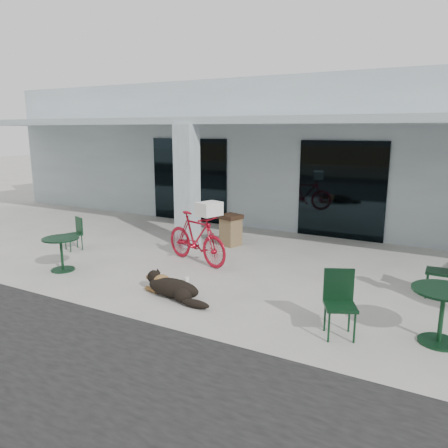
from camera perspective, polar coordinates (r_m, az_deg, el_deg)
The scene contains 16 objects.
ground at distance 8.98m, azimuth -4.79°, elevation -7.28°, with size 80.00×80.00×0.00m, color #B2B0A8.
building at distance 16.25m, azimuth 12.07°, elevation 9.39°, with size 22.00×7.00×4.50m, color silver.
storefront_glass_left at distance 14.48m, azimuth -4.57°, elevation 5.72°, with size 2.80×0.06×2.70m, color black.
storefront_glass_right at distance 12.47m, azimuth 15.07°, elevation 4.27°, with size 2.40×0.06×2.70m, color black.
column at distance 11.30m, azimuth -4.84°, elevation 4.93°, with size 0.50×0.50×3.12m, color silver.
overhang at distance 11.63m, azimuth 5.02°, elevation 13.28°, with size 22.00×2.80×0.18m, color silver.
bicycle at distance 9.94m, azimuth -3.65°, elevation -1.83°, with size 0.55×1.93×1.16m, color #A60D21.
laundry_basket at distance 9.45m, azimuth -1.94°, elevation 1.98°, with size 0.50×0.37×0.30m, color white.
dog at distance 8.04m, azimuth -6.63°, elevation -8.17°, with size 1.22×0.41×0.41m, color black, non-canonical shape.
cup_near_dog at distance 8.82m, azimuth -4.87°, elevation -7.28°, with size 0.09×0.09×0.11m, color white.
cafe_table_near at distance 10.06m, azimuth -20.43°, elevation -3.71°, with size 0.77×0.77×0.73m, color #133820, non-canonical shape.
cafe_chair_near at distance 11.63m, azimuth -19.10°, elevation -1.25°, with size 0.37×0.41×0.83m, color #133820, non-canonical shape.
cafe_table_far at distance 7.03m, azimuth 26.52°, elevation -10.75°, with size 0.87×0.87×0.82m, color #133820, non-canonical shape.
cafe_chair_far_a at distance 6.68m, azimuth 14.95°, elevation -10.23°, with size 0.45×0.49×0.99m, color #133820, non-canonical shape.
cafe_chair_far_b at distance 8.83m, azimuth 26.32°, elevation -5.52°, with size 0.45×0.49×0.99m, color #133820, non-canonical shape.
trash_receptacle at distance 11.42m, azimuth 0.89°, elevation -0.79°, with size 0.49×0.49×0.83m, color brown, non-canonical shape.
Camera 1 is at (4.71, -7.03, 3.01)m, focal length 35.00 mm.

